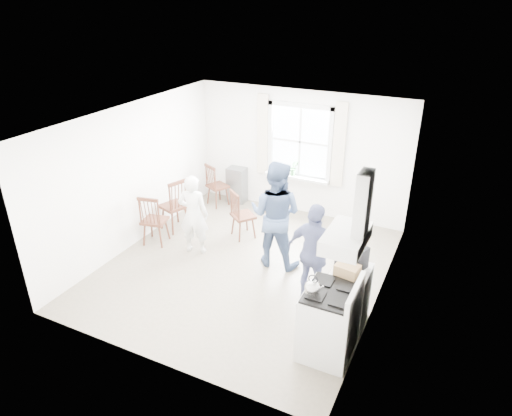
{
  "coord_description": "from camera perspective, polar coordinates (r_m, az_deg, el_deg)",
  "views": [
    {
      "loc": [
        3.09,
        -5.94,
        4.33
      ],
      "look_at": [
        0.11,
        0.2,
        1.06
      ],
      "focal_mm": 32.0,
      "sensor_mm": 36.0,
      "label": 1
    }
  ],
  "objects": [
    {
      "name": "gas_stove",
      "position": [
        6.11,
        9.15,
        -13.86
      ],
      "size": [
        0.68,
        0.76,
        1.12
      ],
      "color": "silver",
      "rests_on": "ground"
    },
    {
      "name": "window_assembly",
      "position": [
        9.39,
        5.44,
        7.68
      ],
      "size": [
        1.88,
        0.24,
        1.7
      ],
      "color": "white",
      "rests_on": "room_shell"
    },
    {
      "name": "stereo_stack",
      "position": [
        6.36,
        11.92,
        -6.0
      ],
      "size": [
        0.43,
        0.41,
        0.31
      ],
      "color": "black",
      "rests_on": "low_cabinet"
    },
    {
      "name": "low_cabinet",
      "position": [
        6.66,
        11.57,
        -10.68
      ],
      "size": [
        0.5,
        0.55,
        0.9
      ],
      "primitive_type": "cube",
      "color": "silver",
      "rests_on": "ground"
    },
    {
      "name": "windsor_chair_a",
      "position": [
        8.53,
        -12.95,
        -0.94
      ],
      "size": [
        0.5,
        0.49,
        1.01
      ],
      "color": "#432115",
      "rests_on": "ground"
    },
    {
      "name": "kettle",
      "position": [
        5.7,
        7.08,
        -9.84
      ],
      "size": [
        0.2,
        0.2,
        0.28
      ],
      "color": "silver",
      "rests_on": "gas_stove"
    },
    {
      "name": "potted_plant",
      "position": [
        9.48,
        4.75,
        5.02
      ],
      "size": [
        0.23,
        0.23,
        0.33
      ],
      "primitive_type": "imported",
      "rotation": [
        0.0,
        0.0,
        0.38
      ],
      "color": "#377D3C",
      "rests_on": "window_assembly"
    },
    {
      "name": "range_hood",
      "position": [
        5.3,
        11.86,
        -2.33
      ],
      "size": [
        0.45,
        0.76,
        0.94
      ],
      "color": "silver",
      "rests_on": "room_shell"
    },
    {
      "name": "windsor_chair_c",
      "position": [
        8.95,
        -9.87,
        1.0
      ],
      "size": [
        0.58,
        0.58,
        1.09
      ],
      "color": "#432115",
      "rests_on": "ground"
    },
    {
      "name": "windsor_chair_d",
      "position": [
        9.95,
        -5.36,
        3.39
      ],
      "size": [
        0.54,
        0.54,
        0.97
      ],
      "color": "#432115",
      "rests_on": "ground"
    },
    {
      "name": "shelf_unit",
      "position": [
        10.2,
        -2.41,
        2.9
      ],
      "size": [
        0.4,
        0.3,
        0.8
      ],
      "primitive_type": "cube",
      "color": "slate",
      "rests_on": "ground"
    },
    {
      "name": "cardboard_box",
      "position": [
        6.15,
        11.32,
        -7.81
      ],
      "size": [
        0.34,
        0.27,
        0.2
      ],
      "primitive_type": "cube",
      "rotation": [
        0.0,
        0.0,
        -0.17
      ],
      "color": "#9C794B",
      "rests_on": "low_cabinet"
    },
    {
      "name": "room_shell",
      "position": [
        7.35,
        -1.45,
        1.23
      ],
      "size": [
        4.62,
        5.12,
        2.64
      ],
      "color": "gray",
      "rests_on": "ground"
    },
    {
      "name": "person_left",
      "position": [
        8.14,
        -7.82,
        -0.82
      ],
      "size": [
        0.66,
        0.66,
        1.49
      ],
      "primitive_type": "imported",
      "rotation": [
        0.0,
        0.0,
        3.4
      ],
      "color": "white",
      "rests_on": "ground"
    },
    {
      "name": "windsor_chair_b",
      "position": [
        8.6,
        -2.26,
        -0.22
      ],
      "size": [
        0.57,
        0.56,
        0.97
      ],
      "color": "#432115",
      "rests_on": "ground"
    },
    {
      "name": "person_right",
      "position": [
        6.86,
        7.33,
        -5.68
      ],
      "size": [
        1.12,
        1.12,
        1.59
      ],
      "primitive_type": "imported",
      "rotation": [
        0.0,
        0.0,
        2.91
      ],
      "color": "navy",
      "rests_on": "ground"
    },
    {
      "name": "person_mid",
      "position": [
        7.64,
        2.46,
        -0.81
      ],
      "size": [
        0.95,
        0.95,
        1.88
      ],
      "primitive_type": "imported",
      "rotation": [
        0.0,
        0.0,
        3.18
      ],
      "color": "#42567C",
      "rests_on": "ground"
    }
  ]
}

